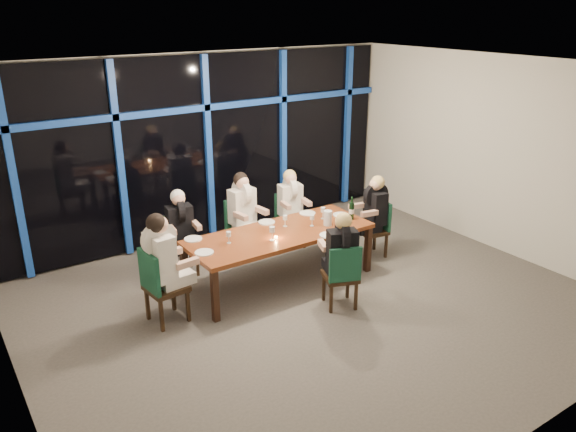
{
  "coord_description": "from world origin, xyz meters",
  "views": [
    {
      "loc": [
        -3.9,
        -5.14,
        3.69
      ],
      "look_at": [
        0.0,
        0.6,
        1.05
      ],
      "focal_mm": 35.0,
      "sensor_mm": 36.0,
      "label": 1
    }
  ],
  "objects_px": {
    "water_pitcher": "(328,218)",
    "diner_far_mid": "(243,204)",
    "diner_near_mid": "(341,245)",
    "diner_far_right": "(291,198)",
    "dining_table": "(280,237)",
    "diner_far_left": "(180,220)",
    "chair_end_left": "(159,283)",
    "diner_end_right": "(374,205)",
    "chair_near_mid": "(342,273)",
    "chair_far_mid": "(241,225)",
    "chair_far_right": "(289,217)",
    "chair_end_right": "(377,225)",
    "diner_end_left": "(163,252)",
    "chair_far_left": "(180,241)",
    "wine_bottle": "(351,211)"
  },
  "relations": [
    {
      "from": "water_pitcher",
      "to": "diner_far_mid",
      "type": "bearing_deg",
      "value": 108.34
    },
    {
      "from": "diner_near_mid",
      "to": "water_pitcher",
      "type": "distance_m",
      "value": 0.94
    },
    {
      "from": "water_pitcher",
      "to": "diner_far_right",
      "type": "bearing_deg",
      "value": 69.47
    },
    {
      "from": "dining_table",
      "to": "diner_far_left",
      "type": "xyz_separation_m",
      "value": [
        -1.02,
        0.99,
        0.15
      ]
    },
    {
      "from": "chair_end_left",
      "to": "diner_far_mid",
      "type": "distance_m",
      "value": 2.12
    },
    {
      "from": "diner_far_left",
      "to": "diner_end_right",
      "type": "height_order",
      "value": "diner_end_right"
    },
    {
      "from": "diner_far_mid",
      "to": "chair_near_mid",
      "type": "bearing_deg",
      "value": -88.54
    },
    {
      "from": "chair_near_mid",
      "to": "diner_far_right",
      "type": "relative_size",
      "value": 1.05
    },
    {
      "from": "chair_far_mid",
      "to": "diner_near_mid",
      "type": "relative_size",
      "value": 1.07
    },
    {
      "from": "chair_far_right",
      "to": "chair_end_right",
      "type": "xyz_separation_m",
      "value": [
        0.9,
        -1.08,
        0.01
      ]
    },
    {
      "from": "diner_end_left",
      "to": "chair_far_left",
      "type": "bearing_deg",
      "value": -37.32
    },
    {
      "from": "diner_end_left",
      "to": "chair_far_right",
      "type": "bearing_deg",
      "value": -72.69
    },
    {
      "from": "chair_end_left",
      "to": "diner_far_left",
      "type": "xyz_separation_m",
      "value": [
        0.78,
        1.1,
        0.29
      ]
    },
    {
      "from": "diner_end_right",
      "to": "diner_near_mid",
      "type": "relative_size",
      "value": 0.99
    },
    {
      "from": "chair_end_left",
      "to": "diner_far_left",
      "type": "relative_size",
      "value": 1.15
    },
    {
      "from": "chair_near_mid",
      "to": "diner_far_right",
      "type": "distance_m",
      "value": 2.11
    },
    {
      "from": "chair_near_mid",
      "to": "water_pitcher",
      "type": "xyz_separation_m",
      "value": [
        0.47,
        0.91,
        0.36
      ]
    },
    {
      "from": "chair_far_left",
      "to": "chair_far_mid",
      "type": "xyz_separation_m",
      "value": [
        0.99,
        -0.02,
        0.03
      ]
    },
    {
      "from": "diner_far_mid",
      "to": "water_pitcher",
      "type": "bearing_deg",
      "value": -63.14
    },
    {
      "from": "chair_end_left",
      "to": "diner_far_left",
      "type": "height_order",
      "value": "diner_far_left"
    },
    {
      "from": "diner_far_left",
      "to": "diner_near_mid",
      "type": "height_order",
      "value": "diner_near_mid"
    },
    {
      "from": "dining_table",
      "to": "chair_far_left",
      "type": "bearing_deg",
      "value": 133.57
    },
    {
      "from": "chair_end_left",
      "to": "chair_end_right",
      "type": "height_order",
      "value": "chair_end_left"
    },
    {
      "from": "chair_far_left",
      "to": "wine_bottle",
      "type": "height_order",
      "value": "wine_bottle"
    },
    {
      "from": "diner_end_left",
      "to": "diner_near_mid",
      "type": "height_order",
      "value": "diner_end_left"
    },
    {
      "from": "chair_end_right",
      "to": "diner_end_right",
      "type": "bearing_deg",
      "value": -90.0
    },
    {
      "from": "chair_far_left",
      "to": "diner_end_left",
      "type": "distance_m",
      "value": 1.43
    },
    {
      "from": "dining_table",
      "to": "wine_bottle",
      "type": "height_order",
      "value": "wine_bottle"
    },
    {
      "from": "diner_end_right",
      "to": "water_pitcher",
      "type": "bearing_deg",
      "value": -74.19
    },
    {
      "from": "diner_far_mid",
      "to": "diner_near_mid",
      "type": "bearing_deg",
      "value": -87.5
    },
    {
      "from": "diner_end_left",
      "to": "wine_bottle",
      "type": "relative_size",
      "value": 2.79
    },
    {
      "from": "dining_table",
      "to": "wine_bottle",
      "type": "bearing_deg",
      "value": -8.46
    },
    {
      "from": "chair_end_left",
      "to": "chair_near_mid",
      "type": "xyz_separation_m",
      "value": [
        2.05,
        -0.96,
        -0.05
      ]
    },
    {
      "from": "chair_far_left",
      "to": "chair_end_right",
      "type": "height_order",
      "value": "chair_end_right"
    },
    {
      "from": "diner_far_left",
      "to": "diner_near_mid",
      "type": "relative_size",
      "value": 0.97
    },
    {
      "from": "dining_table",
      "to": "diner_end_right",
      "type": "distance_m",
      "value": 1.67
    },
    {
      "from": "chair_end_left",
      "to": "diner_far_left",
      "type": "distance_m",
      "value": 1.38
    },
    {
      "from": "chair_end_right",
      "to": "water_pitcher",
      "type": "xyz_separation_m",
      "value": [
        -1.03,
        -0.08,
        0.37
      ]
    },
    {
      "from": "water_pitcher",
      "to": "diner_end_left",
      "type": "bearing_deg",
      "value": 164.27
    },
    {
      "from": "chair_far_mid",
      "to": "diner_far_right",
      "type": "distance_m",
      "value": 0.91
    },
    {
      "from": "chair_far_mid",
      "to": "chair_near_mid",
      "type": "distance_m",
      "value": 2.13
    },
    {
      "from": "diner_near_mid",
      "to": "water_pitcher",
      "type": "relative_size",
      "value": 4.05
    },
    {
      "from": "chair_end_right",
      "to": "chair_far_right",
      "type": "bearing_deg",
      "value": -130.31
    },
    {
      "from": "diner_far_mid",
      "to": "wine_bottle",
      "type": "bearing_deg",
      "value": -50.35
    },
    {
      "from": "chair_near_mid",
      "to": "diner_end_left",
      "type": "relative_size",
      "value": 0.94
    },
    {
      "from": "chair_near_mid",
      "to": "diner_far_left",
      "type": "height_order",
      "value": "diner_far_left"
    },
    {
      "from": "chair_far_left",
      "to": "chair_far_mid",
      "type": "height_order",
      "value": "chair_far_mid"
    },
    {
      "from": "diner_far_left",
      "to": "diner_far_right",
      "type": "xyz_separation_m",
      "value": [
        1.85,
        -0.06,
        0.0
      ]
    },
    {
      "from": "diner_far_right",
      "to": "chair_end_right",
      "type": "bearing_deg",
      "value": -39.31
    },
    {
      "from": "diner_far_left",
      "to": "water_pitcher",
      "type": "relative_size",
      "value": 3.94
    }
  ]
}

